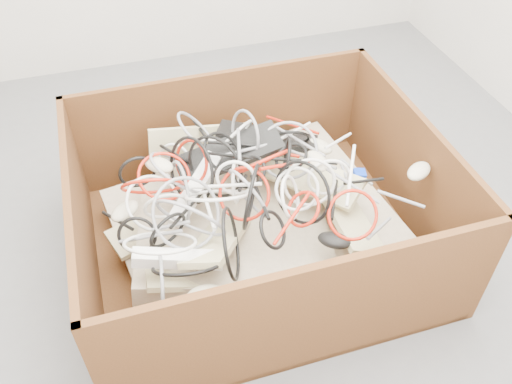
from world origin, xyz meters
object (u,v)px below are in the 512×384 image
object	(u,v)px
cardboard_box	(253,228)
power_strip_left	(196,189)
vga_plug	(359,173)
power_strip_right	(178,259)

from	to	relation	value
cardboard_box	power_strip_left	size ratio (longest dim) A/B	4.18
cardboard_box	power_strip_left	bearing A→B (deg)	167.87
cardboard_box	vga_plug	world-z (taller)	cardboard_box
cardboard_box	vga_plug	distance (m)	0.46
power_strip_left	cardboard_box	bearing A→B (deg)	-59.16
power_strip_right	vga_plug	bearing A→B (deg)	27.61
cardboard_box	vga_plug	bearing A→B (deg)	-5.13
vga_plug	cardboard_box	bearing A→B (deg)	-173.47
cardboard_box	power_strip_right	world-z (taller)	cardboard_box
power_strip_right	vga_plug	distance (m)	0.76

